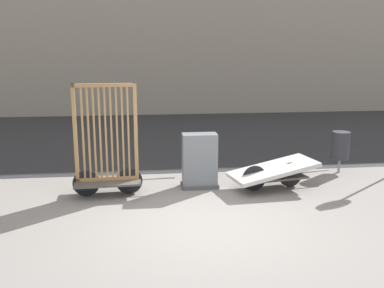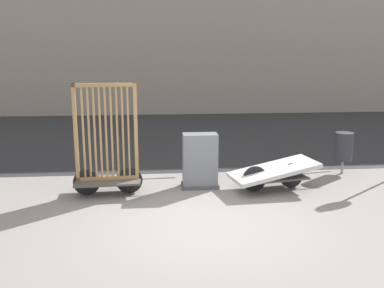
{
  "view_description": "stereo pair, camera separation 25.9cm",
  "coord_description": "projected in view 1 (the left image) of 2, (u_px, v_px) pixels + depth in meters",
  "views": [
    {
      "loc": [
        -1.01,
        -6.96,
        2.96
      ],
      "look_at": [
        0.0,
        1.75,
        1.0
      ],
      "focal_mm": 42.0,
      "sensor_mm": 36.0,
      "label": 1
    },
    {
      "loc": [
        -0.75,
        -6.98,
        2.96
      ],
      "look_at": [
        0.0,
        1.75,
        1.0
      ],
      "focal_mm": 42.0,
      "sensor_mm": 36.0,
      "label": 2
    }
  ],
  "objects": [
    {
      "name": "bike_cart_with_mattress",
      "position": [
        273.0,
        171.0,
        9.31
      ],
      "size": [
        2.28,
        1.22,
        0.6
      ],
      "rotation": [
        0.0,
        0.0,
        0.2
      ],
      "color": "#4C4742",
      "rests_on": "ground_plane"
    },
    {
      "name": "trash_bin",
      "position": [
        341.0,
        146.0,
        10.46
      ],
      "size": [
        0.41,
        0.41,
        0.98
      ],
      "color": "gray",
      "rests_on": "ground_plane"
    },
    {
      "name": "road_strip",
      "position": [
        172.0,
        135.0,
        14.9
      ],
      "size": [
        56.0,
        9.01,
        0.01
      ],
      "color": "#2D2D30",
      "rests_on": "ground_plane"
    },
    {
      "name": "bike_cart_with_bedframe",
      "position": [
        107.0,
        157.0,
        8.84
      ],
      "size": [
        2.04,
        0.82,
        2.23
      ],
      "rotation": [
        0.0,
        0.0,
        0.06
      ],
      "color": "#4C4742",
      "rests_on": "ground_plane"
    },
    {
      "name": "ground_plane",
      "position": [
        204.0,
        225.0,
        7.5
      ],
      "size": [
        60.0,
        60.0,
        0.0
      ],
      "primitive_type": "plane",
      "color": "gray"
    },
    {
      "name": "utility_cabinet",
      "position": [
        200.0,
        163.0,
        9.39
      ],
      "size": [
        0.78,
        0.44,
        1.15
      ],
      "color": "#4C4C4C",
      "rests_on": "ground_plane"
    }
  ]
}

